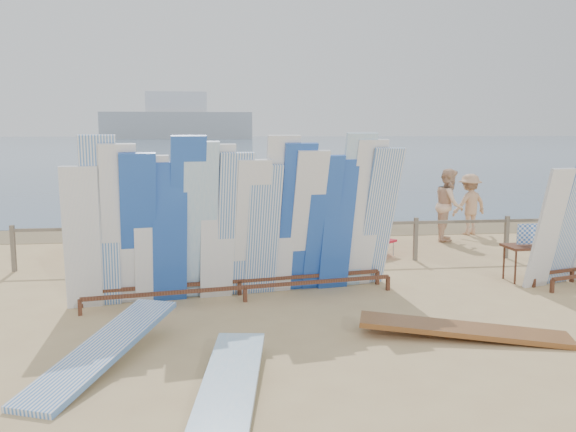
{
  "coord_description": "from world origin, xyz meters",
  "views": [
    {
      "loc": [
        -2.21,
        -9.05,
        2.7
      ],
      "look_at": [
        -0.74,
        2.54,
        1.05
      ],
      "focal_mm": 38.0,
      "sensor_mm": 36.0,
      "label": 1
    }
  ],
  "objects": [
    {
      "name": "ground",
      "position": [
        0.0,
        0.0,
        0.0
      ],
      "size": [
        160.0,
        160.0,
        0.0
      ],
      "primitive_type": "plane",
      "color": "tan",
      "rests_on": "ground"
    },
    {
      "name": "ocean",
      "position": [
        0.0,
        128.0,
        0.0
      ],
      "size": [
        320.0,
        240.0,
        0.02
      ],
      "primitive_type": "cube",
      "color": "#46607E",
      "rests_on": "ground"
    },
    {
      "name": "wet_sand_strip",
      "position": [
        0.0,
        7.2,
        0.0
      ],
      "size": [
        40.0,
        2.6,
        0.01
      ],
      "primitive_type": "cube",
      "color": "olive",
      "rests_on": "ground"
    },
    {
      "name": "distant_ship",
      "position": [
        -12.0,
        180.0,
        5.31
      ],
      "size": [
        45.0,
        8.0,
        14.0
      ],
      "color": "#999EA3",
      "rests_on": "ocean"
    },
    {
      "name": "fence",
      "position": [
        0.0,
        3.0,
        0.63
      ],
      "size": [
        12.08,
        0.08,
        0.9
      ],
      "color": "#706555",
      "rests_on": "ground"
    },
    {
      "name": "main_surfboard_rack",
      "position": [
        -1.73,
        0.54,
        1.2
      ],
      "size": [
        5.37,
        1.56,
        2.66
      ],
      "rotation": [
        0.0,
        0.0,
        0.16
      ],
      "color": "brown",
      "rests_on": "ground"
    },
    {
      "name": "vendor_table",
      "position": [
        3.4,
        1.07,
        0.35
      ],
      "size": [
        0.8,
        0.58,
        1.04
      ],
      "rotation": [
        0.0,
        0.0,
        0.03
      ],
      "color": "brown",
      "rests_on": "ground"
    },
    {
      "name": "flat_board_c",
      "position": [
        1.04,
        -1.71,
        0.0
      ],
      "size": [
        2.75,
        1.31,
        0.22
      ],
      "primitive_type": "cube",
      "rotation": [
        0.06,
        0.0,
        1.28
      ],
      "color": "brown",
      "rests_on": "ground"
    },
    {
      "name": "flat_board_a",
      "position": [
        -2.07,
        -3.16,
        0.0
      ],
      "size": [
        0.96,
        2.75,
        0.23
      ],
      "primitive_type": "cube",
      "rotation": [
        0.06,
        0.0,
        -0.15
      ],
      "color": "#91C3E8",
      "rests_on": "ground"
    },
    {
      "name": "flat_board_e",
      "position": [
        -3.48,
        -2.08,
        0.0
      ],
      "size": [
        1.55,
        2.7,
        0.4
      ],
      "primitive_type": "cube",
      "rotation": [
        0.12,
        0.0,
        -0.39
      ],
      "color": "white",
      "rests_on": "ground"
    },
    {
      "name": "beach_chair_left",
      "position": [
        -0.71,
        3.64,
        0.27
      ],
      "size": [
        0.66,
        0.68,
        0.92
      ],
      "rotation": [
        0.0,
        0.0,
        -0.15
      ],
      "color": "red",
      "rests_on": "ground"
    },
    {
      "name": "beach_chair_right",
      "position": [
        1.34,
        3.54,
        0.27
      ],
      "size": [
        0.82,
        0.82,
        0.91
      ],
      "rotation": [
        0.0,
        0.0,
        0.69
      ],
      "color": "red",
      "rests_on": "ground"
    },
    {
      "name": "stroller",
      "position": [
        1.31,
        4.23,
        0.41
      ],
      "size": [
        0.72,
        0.87,
        1.02
      ],
      "rotation": [
        0.0,
        0.0,
        0.32
      ],
      "color": "red",
      "rests_on": "ground"
    },
    {
      "name": "beachgoer_5",
      "position": [
        1.86,
        6.91,
        0.83
      ],
      "size": [
        1.54,
        1.28,
        1.66
      ],
      "primitive_type": "imported",
      "rotation": [
        0.0,
        0.0,
        3.75
      ],
      "color": "beige",
      "rests_on": "ground"
    },
    {
      "name": "beachgoer_3",
      "position": [
        -0.77,
        6.16,
        0.79
      ],
      "size": [
        1.1,
        0.73,
        1.57
      ],
      "primitive_type": "imported",
      "rotation": [
        0.0,
        0.0,
        0.34
      ],
      "color": "tan",
      "rests_on": "ground"
    },
    {
      "name": "beachgoer_6",
      "position": [
        1.25,
        4.71,
        0.86
      ],
      "size": [
        0.88,
        0.87,
        1.72
      ],
      "primitive_type": "imported",
      "rotation": [
        0.0,
        0.0,
        0.77
      ],
      "color": "tan",
      "rests_on": "ground"
    },
    {
      "name": "beachgoer_9",
      "position": [
        4.44,
        5.91,
        0.79
      ],
      "size": [
        1.1,
        0.73,
        1.58
      ],
      "primitive_type": "imported",
      "rotation": [
        0.0,
        0.0,
        3.47
      ],
      "color": "tan",
      "rests_on": "ground"
    },
    {
      "name": "beachgoer_2",
      "position": [
        -3.94,
        3.6,
        0.85
      ],
      "size": [
        0.91,
        0.69,
        1.7
      ],
      "primitive_type": "imported",
      "rotation": [
        0.0,
        0.0,
        0.4
      ],
      "color": "beige",
      "rests_on": "ground"
    },
    {
      "name": "beachgoer_11",
      "position": [
        -3.97,
        6.29,
        0.91
      ],
      "size": [
        1.26,
        1.75,
        1.82
      ],
      "primitive_type": "imported",
      "rotation": [
        0.0,
        0.0,
        2.05
      ],
      "color": "beige",
      "rests_on": "ground"
    },
    {
      "name": "beachgoer_1",
      "position": [
        -3.6,
        4.45,
        0.8
      ],
      "size": [
        0.37,
        0.61,
        1.6
      ],
      "primitive_type": "imported",
      "rotation": [
        0.0,
        0.0,
        4.8
      ],
      "color": "#8C6042",
      "rests_on": "ground"
    },
    {
      "name": "beachgoer_8",
      "position": [
        3.58,
        5.14,
        0.89
      ],
      "size": [
        0.71,
        0.95,
        1.77
      ],
      "primitive_type": "imported",
      "rotation": [
        0.0,
        0.0,
        1.18
      ],
      "color": "beige",
      "rests_on": "ground"
    },
    {
      "name": "beachgoer_0",
      "position": [
        -4.89,
        4.79,
        0.78
      ],
      "size": [
        0.82,
        0.5,
        1.57
      ],
      "primitive_type": "imported",
      "rotation": [
        0.0,
        0.0,
        0.18
      ],
      "color": "tan",
      "rests_on": "ground"
    },
    {
      "name": "beachgoer_4",
      "position": [
        -0.62,
        3.86,
        0.87
      ],
      "size": [
        1.1,
        0.69,
        1.74
      ],
      "primitive_type": "imported",
      "rotation": [
        0.0,
        0.0,
        0.26
      ],
      "color": "#8C6042",
      "rests_on": "ground"
    },
    {
      "name": "beachgoer_7",
      "position": [
        1.41,
        6.19,
        0.9
      ],
      "size": [
        0.72,
        0.71,
        1.8
      ],
      "primitive_type": "imported",
      "rotation": [
        0.0,
        0.0,
        2.38
      ],
      "color": "#8C6042",
      "rests_on": "ground"
    }
  ]
}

